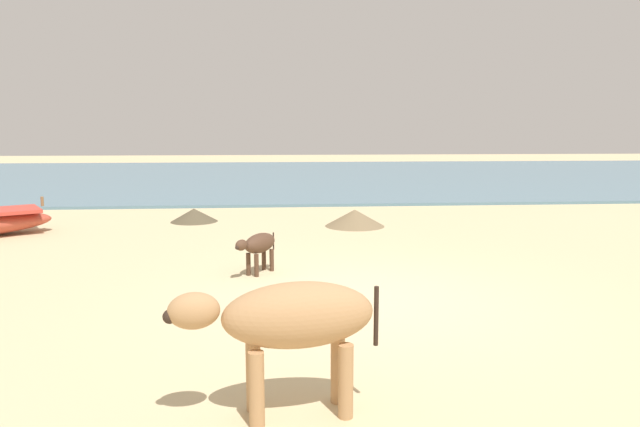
% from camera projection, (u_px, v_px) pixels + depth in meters
% --- Properties ---
extents(ground, '(80.00, 80.00, 0.00)m').
position_uv_depth(ground, '(373.00, 301.00, 7.05)').
color(ground, '#CCB789').
extents(sea_water, '(60.00, 20.00, 0.08)m').
position_uv_depth(sea_water, '(303.00, 176.00, 25.35)').
color(sea_water, slate).
rests_on(sea_water, ground).
extents(calf_near_dark, '(0.66, 0.84, 0.60)m').
position_uv_depth(calf_near_dark, '(259.00, 245.00, 8.31)').
color(calf_near_dark, '#4C3323').
rests_on(calf_near_dark, ground).
extents(cow_second_adult_tan, '(1.57, 0.60, 1.02)m').
position_uv_depth(cow_second_adult_tan, '(291.00, 321.00, 4.13)').
color(cow_second_adult_tan, tan).
rests_on(cow_second_adult_tan, ground).
extents(debris_pile_0, '(1.68, 1.68, 0.37)m').
position_uv_depth(debris_pile_0, '(355.00, 218.00, 12.42)').
color(debris_pile_0, '#7A6647').
rests_on(debris_pile_0, ground).
extents(debris_pile_1, '(1.45, 1.45, 0.30)m').
position_uv_depth(debris_pile_1, '(194.00, 215.00, 13.04)').
color(debris_pile_1, brown).
rests_on(debris_pile_1, ground).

